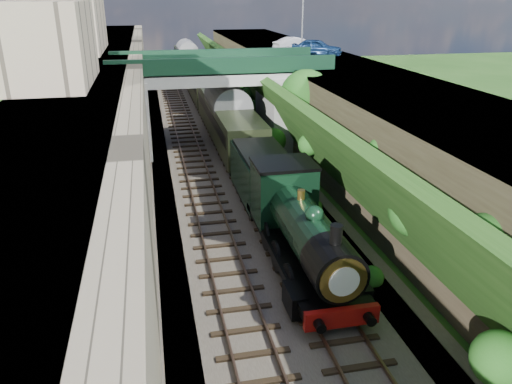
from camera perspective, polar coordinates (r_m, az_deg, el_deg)
name	(u,v)px	position (r m, az deg, el deg)	size (l,w,h in m)	color
ground	(306,341)	(18.32, 5.69, -16.56)	(160.00, 160.00, 0.00)	#1E4714
trackbed	(222,162)	(35.75, -3.92, 3.39)	(10.00, 90.00, 0.20)	#473F38
retaining_wall	(139,119)	(34.52, -13.22, 8.07)	(1.00, 90.00, 7.00)	#756B56
street_plateau_left	(84,122)	(34.78, -19.03, 7.56)	(6.00, 90.00, 7.00)	#262628
street_plateau_right	(350,114)	(37.40, 10.68, 8.71)	(8.00, 90.00, 6.25)	#262628
embankment_slope	(302,133)	(33.34, 5.27, 6.71)	(4.74, 90.00, 6.39)	#1E4714
track_left	(194,162)	(35.49, -7.12, 3.39)	(2.50, 90.00, 0.20)	black
track_right	(238,159)	(35.88, -2.03, 3.75)	(2.50, 90.00, 0.20)	black
road_bridge	(225,96)	(38.72, -3.55, 10.91)	(16.00, 6.40, 7.25)	gray
building_far	(67,12)	(44.02, -20.79, 18.71)	(5.00, 10.00, 6.00)	gray
building_near	(48,43)	(28.13, -22.72, 15.41)	(4.00, 8.00, 4.00)	gray
tree	(307,98)	(35.16, 5.82, 10.69)	(3.60, 3.80, 6.60)	black
lamppost	(303,16)	(45.22, 5.41, 19.43)	(0.87, 0.15, 6.00)	gray
car_blue	(317,48)	(45.03, 6.95, 16.07)	(1.74, 4.33, 1.48)	navy
car_silver	(297,45)	(47.58, 4.67, 16.40)	(1.48, 4.25, 1.40)	silver
locomotive	(301,231)	(21.45, 5.17, -4.42)	(3.10, 10.22, 3.83)	black
tender	(263,179)	(28.11, 0.79, 1.54)	(2.70, 6.00, 3.05)	black
coach_front	(228,120)	(39.86, -3.27, 8.25)	(2.90, 18.00, 3.70)	black
coach_middle	(202,82)	(58.16, -6.24, 12.44)	(2.90, 18.00, 3.70)	black
coach_rear	(188,61)	(76.70, -7.83, 14.60)	(2.90, 18.00, 3.70)	black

